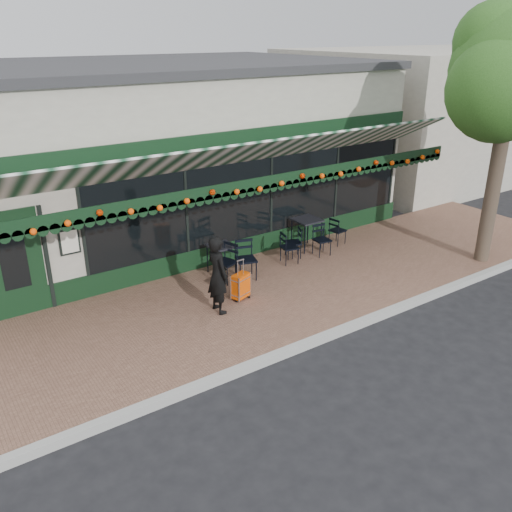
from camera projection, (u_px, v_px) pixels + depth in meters
ground at (332, 335)px, 10.55m from camera, size 80.00×80.00×0.00m
sidewalk at (271, 293)px, 12.04m from camera, size 18.00×4.00×0.15m
curb at (335, 333)px, 10.46m from camera, size 18.00×0.16×0.15m
restaurant_building at (154, 150)px, 15.63m from camera, size 12.00×9.60×4.50m
neighbor_building_right at (440, 110)px, 22.49m from camera, size 12.00×8.00×4.80m
woman at (218, 275)px, 10.82m from camera, size 0.39×0.59×1.63m
suitcase at (241, 286)px, 11.51m from camera, size 0.45×0.34×0.91m
cafe_table_a at (307, 222)px, 14.04m from camera, size 0.66×0.66×0.81m
cafe_table_b at (221, 248)px, 12.62m from camera, size 0.58×0.58×0.71m
chair_a_left at (293, 243)px, 13.61m from camera, size 0.51×0.51×0.78m
chair_a_right at (338, 231)px, 14.48m from camera, size 0.42×0.42×0.75m
chair_a_front at (322, 240)px, 13.76m from camera, size 0.44×0.44×0.80m
chair_b_left at (226, 263)px, 12.29m from camera, size 0.57×0.57×0.90m
chair_b_right at (290, 247)px, 13.29m from camera, size 0.48×0.48×0.80m
chair_b_front at (246, 260)px, 12.42m from camera, size 0.58×0.58×0.92m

